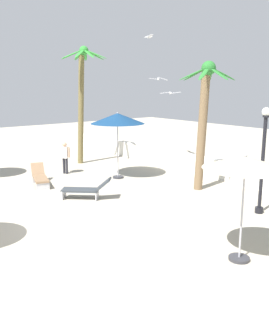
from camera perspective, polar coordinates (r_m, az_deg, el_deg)
The scene contains 13 objects.
ground_plane at distance 12.34m, azimuth -10.91°, elevation -8.22°, with size 56.00×56.00×0.00m, color #B2A893.
boundary_wall at distance 17.55m, azimuth 14.17°, elevation -0.57°, with size 25.20×0.30×0.93m, color silver.
patio_umbrella_0 at distance 9.37m, azimuth 16.30°, elevation 0.49°, with size 2.04×2.04×2.71m.
patio_umbrella_4 at distance 17.38m, azimuth -2.57°, elevation 7.39°, with size 2.47×2.47×3.07m.
palm_tree_0 at distance 20.66m, azimuth -7.94°, elevation 11.17°, with size 2.48×2.48×6.23m.
palm_tree_1 at distance 15.53m, azimuth 10.38°, elevation 8.12°, with size 2.32×2.19×5.20m.
lamp_post_0 at distance 13.30m, azimuth 18.73°, elevation 1.39°, with size 0.29×0.29×3.58m.
lounge_chair_0 at distance 14.64m, azimuth -7.22°, elevation -3.15°, with size 1.69×1.75×0.84m.
lounge_chair_1 at distance 17.01m, azimuth -14.05°, elevation -1.25°, with size 1.97×1.09×0.84m.
guest_0 at distance 18.81m, azimuth -10.42°, elevation 1.94°, with size 0.50×0.38×1.56m.
seagull_0 at distance 21.19m, azimuth 5.42°, elevation 11.18°, with size 0.70×1.07×0.14m.
seagull_1 at distance 21.01m, azimuth 3.58°, elevation 13.22°, with size 0.73×0.91×0.17m.
seagull_2 at distance 20.75m, azimuth 2.16°, elevation 19.10°, with size 1.25×0.68×0.14m.
Camera 1 is at (10.31, -5.23, 4.33)m, focal length 40.54 mm.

